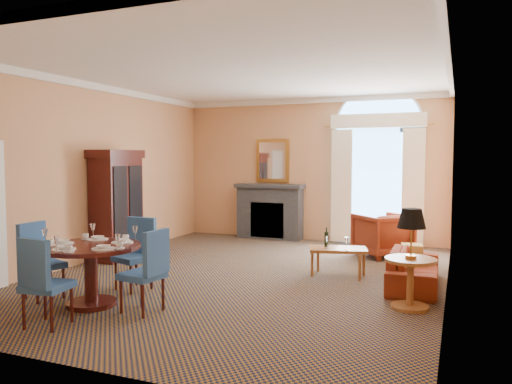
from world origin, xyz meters
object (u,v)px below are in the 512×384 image
at_px(side_table, 411,247).
at_px(armchair, 382,235).
at_px(armoire, 116,207).
at_px(coffee_table, 338,250).
at_px(sofa, 414,269).
at_px(dining_table, 91,260).

bearing_deg(side_table, armchair, 103.81).
relative_size(armoire, coffee_table, 2.04).
bearing_deg(armoire, sofa, -0.09).
bearing_deg(coffee_table, dining_table, -148.48).
bearing_deg(side_table, sofa, 92.52).
distance_m(sofa, side_table, 1.25).
height_order(dining_table, sofa, dining_table).
distance_m(sofa, armchair, 2.21).
bearing_deg(dining_table, armoire, 121.71).
height_order(armchair, coffee_table, armchair).
xyz_separation_m(sofa, side_table, (0.05, -1.14, 0.52)).
xyz_separation_m(coffee_table, side_table, (1.22, -1.34, 0.35)).
bearing_deg(armoire, coffee_table, 2.68).
relative_size(dining_table, coffee_table, 1.25).
relative_size(dining_table, sofa, 0.72).
bearing_deg(armoire, side_table, -12.14).
relative_size(armoire, dining_table, 1.62).
height_order(sofa, side_table, side_table).
relative_size(armchair, coffee_table, 0.91).
bearing_deg(dining_table, side_table, 20.57).
distance_m(armchair, side_table, 3.33).
bearing_deg(sofa, coffee_table, 78.50).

